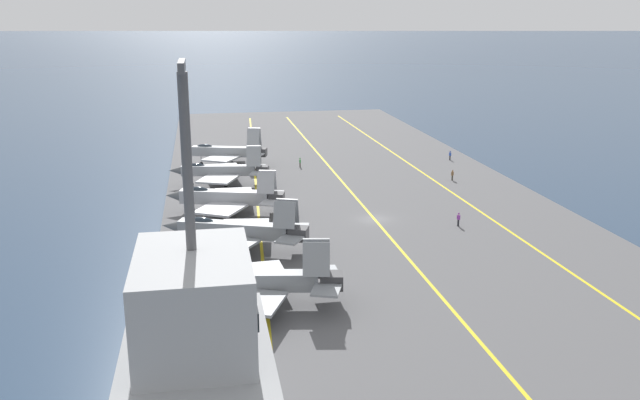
{
  "coord_description": "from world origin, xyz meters",
  "views": [
    {
      "loc": [
        -81.98,
        21.62,
        26.44
      ],
      "look_at": [
        1.48,
        6.95,
        2.9
      ],
      "focal_mm": 38.0,
      "sensor_mm": 36.0,
      "label": 1
    }
  ],
  "objects_px": {
    "parked_jet_nearest": "(253,281)",
    "crew_purple_vest": "(458,219)",
    "parked_jet_fifth": "(226,151)",
    "parked_jet_second": "(237,230)",
    "parked_jet_third": "(227,197)",
    "crew_green_vest": "(300,162)",
    "crew_blue_vest": "(450,155)",
    "crew_brown_vest": "(452,175)",
    "parked_jet_fourth": "(221,170)"
  },
  "relations": [
    {
      "from": "crew_brown_vest",
      "to": "crew_purple_vest",
      "type": "relative_size",
      "value": 0.99
    },
    {
      "from": "crew_green_vest",
      "to": "crew_blue_vest",
      "type": "bearing_deg",
      "value": -87.83
    },
    {
      "from": "crew_green_vest",
      "to": "crew_purple_vest",
      "type": "distance_m",
      "value": 39.72
    },
    {
      "from": "parked_jet_fourth",
      "to": "parked_jet_fifth",
      "type": "relative_size",
      "value": 1.01
    },
    {
      "from": "parked_jet_nearest",
      "to": "crew_purple_vest",
      "type": "xyz_separation_m",
      "value": [
        19.64,
        -27.39,
        -1.49
      ]
    },
    {
      "from": "parked_jet_nearest",
      "to": "parked_jet_fifth",
      "type": "height_order",
      "value": "parked_jet_fifth"
    },
    {
      "from": "parked_jet_second",
      "to": "crew_purple_vest",
      "type": "xyz_separation_m",
      "value": [
        4.8,
        -28.01,
        -1.64
      ]
    },
    {
      "from": "parked_jet_fourth",
      "to": "crew_brown_vest",
      "type": "xyz_separation_m",
      "value": [
        -2.85,
        -36.57,
        -1.51
      ]
    },
    {
      "from": "crew_green_vest",
      "to": "crew_purple_vest",
      "type": "xyz_separation_m",
      "value": [
        -36.87,
        -14.77,
        0.05
      ]
    },
    {
      "from": "parked_jet_second",
      "to": "parked_jet_fourth",
      "type": "xyz_separation_m",
      "value": [
        30.76,
        0.65,
        -0.15
      ]
    },
    {
      "from": "parked_jet_fifth",
      "to": "crew_brown_vest",
      "type": "xyz_separation_m",
      "value": [
        -16.94,
        -35.25,
        -1.66
      ]
    },
    {
      "from": "crew_green_vest",
      "to": "crew_brown_vest",
      "type": "bearing_deg",
      "value": -121.26
    },
    {
      "from": "parked_jet_fourth",
      "to": "parked_jet_fifth",
      "type": "bearing_deg",
      "value": -5.37
    },
    {
      "from": "parked_jet_nearest",
      "to": "parked_jet_fourth",
      "type": "height_order",
      "value": "parked_jet_nearest"
    },
    {
      "from": "parked_jet_second",
      "to": "parked_jet_fifth",
      "type": "bearing_deg",
      "value": -0.86
    },
    {
      "from": "parked_jet_second",
      "to": "crew_blue_vest",
      "type": "distance_m",
      "value": 59.29
    },
    {
      "from": "parked_jet_fifth",
      "to": "crew_purple_vest",
      "type": "relative_size",
      "value": 8.66
    },
    {
      "from": "crew_brown_vest",
      "to": "crew_purple_vest",
      "type": "distance_m",
      "value": 24.42
    },
    {
      "from": "parked_jet_fifth",
      "to": "crew_brown_vest",
      "type": "bearing_deg",
      "value": -115.67
    },
    {
      "from": "crew_green_vest",
      "to": "crew_brown_vest",
      "type": "relative_size",
      "value": 0.96
    },
    {
      "from": "crew_blue_vest",
      "to": "crew_brown_vest",
      "type": "xyz_separation_m",
      "value": [
        -14.82,
        5.15,
        0.02
      ]
    },
    {
      "from": "parked_jet_fifth",
      "to": "crew_green_vest",
      "type": "distance_m",
      "value": 13.07
    },
    {
      "from": "parked_jet_second",
      "to": "crew_green_vest",
      "type": "bearing_deg",
      "value": -17.62
    },
    {
      "from": "crew_purple_vest",
      "to": "crew_green_vest",
      "type": "bearing_deg",
      "value": 21.84
    },
    {
      "from": "parked_jet_fifth",
      "to": "crew_purple_vest",
      "type": "height_order",
      "value": "parked_jet_fifth"
    },
    {
      "from": "crew_brown_vest",
      "to": "parked_jet_third",
      "type": "bearing_deg",
      "value": 108.93
    },
    {
      "from": "crew_brown_vest",
      "to": "parked_jet_fourth",
      "type": "bearing_deg",
      "value": 85.54
    },
    {
      "from": "parked_jet_second",
      "to": "parked_jet_third",
      "type": "distance_m",
      "value": 15.44
    },
    {
      "from": "parked_jet_fourth",
      "to": "crew_green_vest",
      "type": "bearing_deg",
      "value": -51.82
    },
    {
      "from": "parked_jet_third",
      "to": "crew_green_vest",
      "type": "bearing_deg",
      "value": -27.56
    },
    {
      "from": "parked_jet_nearest",
      "to": "parked_jet_second",
      "type": "height_order",
      "value": "parked_jet_second"
    },
    {
      "from": "parked_jet_fifth",
      "to": "crew_green_vest",
      "type": "bearing_deg",
      "value": -104.18
    },
    {
      "from": "crew_brown_vest",
      "to": "crew_green_vest",
      "type": "bearing_deg",
      "value": 58.74
    },
    {
      "from": "parked_jet_third",
      "to": "parked_jet_second",
      "type": "bearing_deg",
      "value": -178.3
    },
    {
      "from": "parked_jet_second",
      "to": "parked_jet_third",
      "type": "relative_size",
      "value": 1.05
    },
    {
      "from": "parked_jet_nearest",
      "to": "parked_jet_fourth",
      "type": "bearing_deg",
      "value": 1.59
    },
    {
      "from": "parked_jet_third",
      "to": "crew_green_vest",
      "type": "xyz_separation_m",
      "value": [
        26.25,
        -13.7,
        -1.35
      ]
    },
    {
      "from": "crew_green_vest",
      "to": "parked_jet_nearest",
      "type": "bearing_deg",
      "value": 167.41
    },
    {
      "from": "parked_jet_third",
      "to": "parked_jet_fifth",
      "type": "xyz_separation_m",
      "value": [
        29.42,
        -1.13,
        0.34
      ]
    },
    {
      "from": "parked_jet_fifth",
      "to": "parked_jet_second",
      "type": "bearing_deg",
      "value": 179.14
    },
    {
      "from": "crew_purple_vest",
      "to": "parked_jet_third",
      "type": "bearing_deg",
      "value": 69.53
    },
    {
      "from": "parked_jet_second",
      "to": "crew_brown_vest",
      "type": "bearing_deg",
      "value": -52.16
    },
    {
      "from": "parked_jet_second",
      "to": "parked_jet_third",
      "type": "height_order",
      "value": "parked_jet_second"
    },
    {
      "from": "parked_jet_fifth",
      "to": "crew_blue_vest",
      "type": "xyz_separation_m",
      "value": [
        -2.12,
        -40.39,
        -1.67
      ]
    },
    {
      "from": "parked_jet_third",
      "to": "crew_blue_vest",
      "type": "distance_m",
      "value": 49.72
    },
    {
      "from": "parked_jet_fourth",
      "to": "crew_brown_vest",
      "type": "relative_size",
      "value": 8.86
    },
    {
      "from": "parked_jet_second",
      "to": "crew_blue_vest",
      "type": "height_order",
      "value": "parked_jet_second"
    },
    {
      "from": "parked_jet_fifth",
      "to": "crew_purple_vest",
      "type": "xyz_separation_m",
      "value": [
        -40.05,
        -27.34,
        -1.64
      ]
    },
    {
      "from": "crew_blue_vest",
      "to": "parked_jet_fifth",
      "type": "bearing_deg",
      "value": 87.0
    },
    {
      "from": "crew_green_vest",
      "to": "parked_jet_fifth",
      "type": "bearing_deg",
      "value": 75.82
    }
  ]
}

